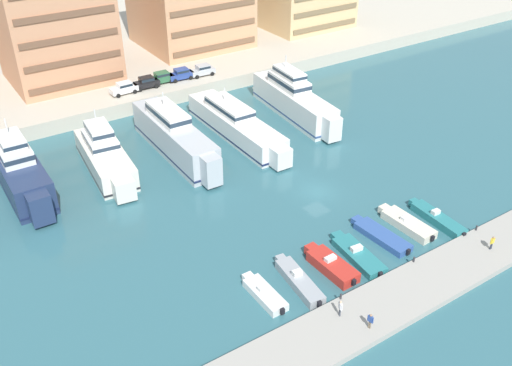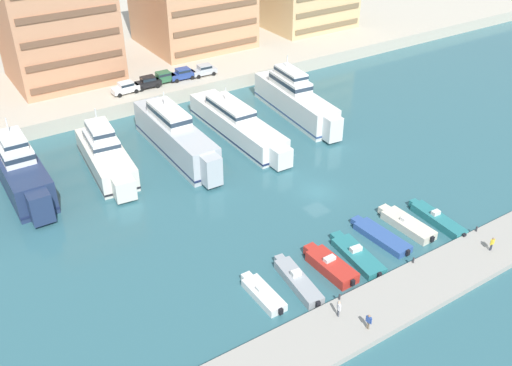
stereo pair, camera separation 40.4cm
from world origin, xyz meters
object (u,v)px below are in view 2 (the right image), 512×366
(car_blue_center_left, at_px, (183,74))
(motorboat_blue_center, at_px, (381,236))
(yacht_ivory_mid_left, at_px, (106,155))
(car_black_left, at_px, (148,82))
(motorboat_white_far_left, at_px, (263,294))
(motorboat_teal_mid_right, at_px, (437,219))
(yacht_white_center_right, at_px, (295,100))
(car_white_far_left, at_px, (126,87))
(motorboat_red_mid_left, at_px, (330,266))
(yacht_silver_center_left, at_px, (175,136))
(motorboat_cream_center_right, at_px, (407,224))
(pedestrian_near_edge, at_px, (369,321))
(car_green_mid_left, at_px, (163,77))
(pedestrian_far_side, at_px, (339,307))
(yacht_navy_left, at_px, (22,172))
(motorboat_grey_left, at_px, (298,281))
(yacht_white_center, at_px, (237,124))
(car_silver_center, at_px, (204,70))
(pedestrian_mid_deck, at_px, (492,243))
(motorboat_teal_center_left, at_px, (357,255))

(car_blue_center_left, bearing_deg, motorboat_blue_center, -90.73)
(yacht_ivory_mid_left, distance_m, car_black_left, 21.24)
(motorboat_white_far_left, bearing_deg, motorboat_teal_mid_right, -1.75)
(yacht_white_center_right, distance_m, car_white_far_left, 25.63)
(motorboat_white_far_left, height_order, motorboat_red_mid_left, motorboat_red_mid_left)
(yacht_silver_center_left, xyz_separation_m, motorboat_cream_center_right, (13.22, -28.34, -1.99))
(car_black_left, bearing_deg, motorboat_teal_mid_right, -74.95)
(car_black_left, relative_size, pedestrian_near_edge, 2.66)
(car_green_mid_left, bearing_deg, pedestrian_far_side, -99.21)
(yacht_silver_center_left, distance_m, pedestrian_near_edge, 37.34)
(yacht_navy_left, relative_size, motorboat_teal_mid_right, 2.14)
(motorboat_grey_left, height_order, car_blue_center_left, car_blue_center_left)
(yacht_white_center, distance_m, pedestrian_far_side, 36.57)
(motorboat_grey_left, bearing_deg, motorboat_red_mid_left, -0.80)
(car_green_mid_left, relative_size, pedestrian_near_edge, 2.65)
(motorboat_grey_left, bearing_deg, pedestrian_near_edge, -81.10)
(yacht_navy_left, height_order, car_blue_center_left, yacht_navy_left)
(car_silver_center, bearing_deg, motorboat_cream_center_right, -90.72)
(motorboat_blue_center, bearing_deg, yacht_navy_left, 133.91)
(yacht_ivory_mid_left, bearing_deg, pedestrian_mid_deck, -55.05)
(yacht_ivory_mid_left, bearing_deg, motorboat_white_far_left, -83.14)
(motorboat_blue_center, relative_size, motorboat_teal_mid_right, 0.98)
(yacht_silver_center_left, distance_m, motorboat_cream_center_right, 31.33)
(yacht_navy_left, distance_m, pedestrian_mid_deck, 51.90)
(motorboat_teal_mid_right, height_order, car_green_mid_left, car_green_mid_left)
(motorboat_red_mid_left, height_order, pedestrian_near_edge, pedestrian_near_edge)
(motorboat_blue_center, bearing_deg, motorboat_teal_center_left, -166.91)
(motorboat_blue_center, distance_m, pedestrian_mid_deck, 10.80)
(car_white_far_left, distance_m, pedestrian_far_side, 52.31)
(motorboat_cream_center_right, bearing_deg, car_white_far_left, 105.77)
(car_blue_center_left, distance_m, car_silver_center, 3.72)
(yacht_silver_center_left, bearing_deg, yacht_white_center_right, 2.77)
(motorboat_teal_mid_right, bearing_deg, yacht_white_center, 103.95)
(car_green_mid_left, bearing_deg, car_black_left, -168.74)
(yacht_white_center_right, height_order, motorboat_cream_center_right, yacht_white_center_right)
(motorboat_cream_center_right, bearing_deg, yacht_silver_center_left, 115.01)
(car_white_far_left, xyz_separation_m, pedestrian_far_side, (-2.08, -52.25, -1.55))
(motorboat_teal_mid_right, relative_size, car_white_far_left, 1.87)
(car_blue_center_left, bearing_deg, car_white_far_left, -177.55)
(yacht_ivory_mid_left, xyz_separation_m, motorboat_blue_center, (18.65, -29.26, -1.66))
(yacht_navy_left, bearing_deg, motorboat_blue_center, -46.09)
(car_blue_center_left, height_order, pedestrian_far_side, car_blue_center_left)
(motorboat_teal_center_left, bearing_deg, pedestrian_near_edge, -126.66)
(yacht_silver_center_left, bearing_deg, car_black_left, 77.27)
(yacht_navy_left, relative_size, motorboat_white_far_left, 2.76)
(car_black_left, bearing_deg, yacht_white_center_right, -46.24)
(motorboat_blue_center, height_order, motorboat_cream_center_right, motorboat_cream_center_right)
(yacht_navy_left, xyz_separation_m, yacht_white_center_right, (38.97, -0.39, -0.06))
(car_white_far_left, bearing_deg, yacht_white_center_right, -39.97)
(yacht_ivory_mid_left, xyz_separation_m, motorboat_red_mid_left, (11.10, -30.20, -1.45))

